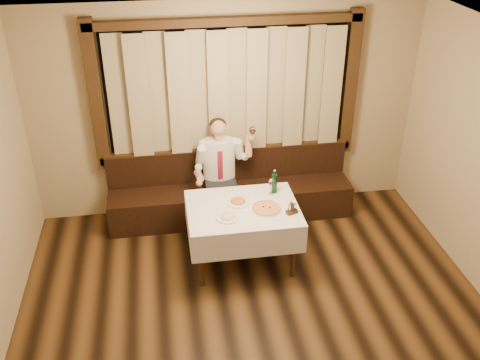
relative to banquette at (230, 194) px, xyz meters
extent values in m
cube|color=silver|center=(0.00, -2.72, 2.49)|extent=(5.00, 6.00, 0.01)
cube|color=tan|center=(0.00, 0.28, 1.09)|extent=(5.00, 0.01, 2.80)
cube|color=black|center=(0.00, 0.26, 1.39)|extent=(3.00, 0.02, 1.60)
cube|color=orange|center=(-0.70, 0.25, 1.09)|extent=(0.50, 0.01, 0.40)
cube|color=black|center=(0.00, 0.22, 0.54)|extent=(3.30, 0.12, 0.10)
cube|color=black|center=(0.00, 0.22, 2.24)|extent=(3.30, 0.12, 0.10)
cube|color=black|center=(-1.60, 0.22, 1.39)|extent=(0.16, 0.12, 1.90)
cube|color=black|center=(1.60, 0.22, 1.39)|extent=(0.16, 0.12, 1.90)
cube|color=#998C62|center=(0.00, 0.16, 1.39)|extent=(2.90, 0.08, 1.55)
cube|color=black|center=(0.00, -0.04, -0.09)|extent=(3.20, 0.60, 0.45)
cube|color=black|center=(0.00, 0.20, 0.36)|extent=(3.20, 0.12, 0.45)
cube|color=black|center=(0.00, 0.20, 0.61)|extent=(3.20, 0.14, 0.04)
cylinder|color=black|center=(-0.52, -1.39, 0.04)|extent=(0.06, 0.06, 0.71)
cylinder|color=black|center=(0.52, -1.39, 0.04)|extent=(0.06, 0.06, 0.71)
cylinder|color=black|center=(-0.52, -0.65, 0.04)|extent=(0.06, 0.06, 0.71)
cylinder|color=black|center=(0.52, -0.65, 0.04)|extent=(0.06, 0.06, 0.71)
cube|color=black|center=(0.00, -1.02, 0.42)|extent=(1.20, 0.90, 0.04)
cube|color=white|center=(0.00, -1.02, 0.44)|extent=(1.26, 0.96, 0.01)
cube|color=white|center=(0.00, -1.50, 0.27)|extent=(1.26, 0.01, 0.35)
cube|color=white|center=(0.00, -0.54, 0.27)|extent=(1.26, 0.01, 0.35)
cube|color=white|center=(-0.63, -1.02, 0.27)|extent=(0.01, 0.96, 0.35)
cube|color=white|center=(0.63, -1.02, 0.27)|extent=(0.01, 0.96, 0.35)
cylinder|color=white|center=(0.26, -1.11, 0.45)|extent=(0.34, 0.34, 0.01)
cylinder|color=#C3571D|center=(0.26, -1.11, 0.46)|extent=(0.31, 0.31, 0.01)
torus|color=tan|center=(0.26, -1.11, 0.47)|extent=(0.33, 0.33, 0.02)
sphere|color=black|center=(0.23, -1.09, 0.47)|extent=(0.02, 0.02, 0.02)
sphere|color=black|center=(0.30, -1.12, 0.47)|extent=(0.02, 0.02, 0.02)
cylinder|color=white|center=(-0.04, -0.92, 0.45)|extent=(0.28, 0.28, 0.02)
ellipsoid|color=#C7601F|center=(-0.04, -0.92, 0.50)|extent=(0.17, 0.17, 0.08)
cylinder|color=white|center=(-0.20, -1.21, 0.45)|extent=(0.26, 0.26, 0.02)
ellipsoid|color=beige|center=(-0.20, -1.21, 0.50)|extent=(0.16, 0.16, 0.07)
cylinder|color=#104E22|center=(0.42, -0.76, 0.57)|extent=(0.07, 0.07, 0.24)
cylinder|color=#104E22|center=(0.42, -0.76, 0.71)|extent=(0.03, 0.03, 0.06)
cylinder|color=silver|center=(0.42, -0.76, 0.74)|extent=(0.03, 0.03, 0.01)
cylinder|color=white|center=(0.38, -0.78, 0.45)|extent=(0.07, 0.07, 0.01)
cylinder|color=white|center=(0.38, -0.78, 0.51)|extent=(0.01, 0.01, 0.11)
ellipsoid|color=white|center=(0.38, -0.78, 0.61)|extent=(0.08, 0.08, 0.09)
cube|color=black|center=(0.52, -1.23, 0.47)|extent=(0.14, 0.11, 0.04)
cube|color=black|center=(0.52, -1.23, 0.54)|extent=(0.04, 0.06, 0.09)
cylinder|color=white|center=(0.49, -1.24, 0.51)|extent=(0.03, 0.03, 0.07)
cylinder|color=silver|center=(0.49, -1.24, 0.56)|extent=(0.04, 0.04, 0.01)
cylinder|color=white|center=(0.55, -1.22, 0.51)|extent=(0.03, 0.03, 0.07)
cylinder|color=silver|center=(0.55, -1.22, 0.56)|extent=(0.04, 0.04, 0.01)
cube|color=black|center=(-0.15, -0.16, 0.22)|extent=(0.39, 0.44, 0.16)
cube|color=black|center=(-0.25, -0.38, -0.09)|extent=(0.11, 0.12, 0.45)
cube|color=black|center=(-0.04, -0.38, -0.09)|extent=(0.11, 0.12, 0.45)
ellipsoid|color=white|center=(-0.15, -0.01, 0.56)|extent=(0.41, 0.26, 0.53)
cube|color=maroon|center=(-0.15, -0.15, 0.53)|extent=(0.06, 0.01, 0.39)
cylinder|color=tan|center=(-0.15, -0.01, 0.87)|extent=(0.10, 0.10, 0.08)
sphere|color=tan|center=(-0.15, -0.01, 1.00)|extent=(0.21, 0.21, 0.21)
ellipsoid|color=black|center=(-0.15, 0.02, 1.03)|extent=(0.21, 0.21, 0.16)
sphere|color=white|center=(-0.34, -0.01, 0.78)|extent=(0.13, 0.13, 0.13)
sphere|color=white|center=(0.05, -0.01, 0.78)|extent=(0.13, 0.13, 0.13)
sphere|color=tan|center=(-0.44, -0.42, 0.45)|extent=(0.08, 0.08, 0.08)
sphere|color=tan|center=(0.25, -0.18, 0.91)|extent=(0.09, 0.09, 0.09)
cylinder|color=white|center=(0.25, -0.21, 0.95)|extent=(0.01, 0.01, 0.11)
ellipsoid|color=white|center=(0.25, -0.21, 1.03)|extent=(0.08, 0.08, 0.10)
ellipsoid|color=#4C070F|center=(0.25, -0.21, 1.01)|extent=(0.07, 0.07, 0.06)
camera|label=1|loc=(-0.83, -6.06, 3.73)|focal=40.00mm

